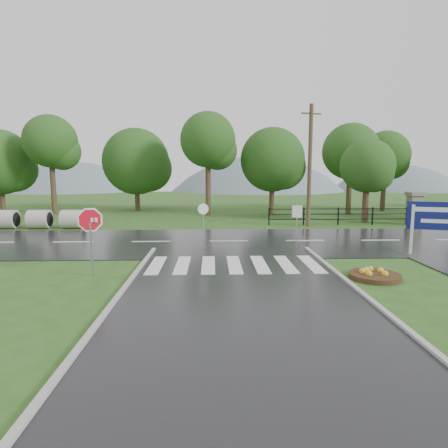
{
  "coord_description": "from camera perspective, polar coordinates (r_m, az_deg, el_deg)",
  "views": [
    {
      "loc": [
        -0.83,
        -9.08,
        3.61
      ],
      "look_at": [
        -0.37,
        6.0,
        1.5
      ],
      "focal_mm": 30.0,
      "sensor_mm": 36.0,
      "label": 1
    }
  ],
  "objects": [
    {
      "name": "estate_billboard",
      "position": [
        18.61,
        30.11,
        0.69
      ],
      "size": [
        2.58,
        0.96,
        2.33
      ],
      "color": "silver",
      "rests_on": "ground"
    },
    {
      "name": "reg_sign_small",
      "position": [
        17.69,
        11.05,
        0.88
      ],
      "size": [
        0.45,
        0.12,
        2.07
      ],
      "color": "#939399",
      "rests_on": "ground"
    },
    {
      "name": "ground",
      "position": [
        9.8,
        3.33,
        -13.66
      ],
      "size": [
        120.0,
        120.0,
        0.0
      ],
      "primitive_type": "plane",
      "color": "#2A531B",
      "rests_on": "ground"
    },
    {
      "name": "pillar_west",
      "position": [
        28.74,
        27.02,
        2.24
      ],
      "size": [
        1.0,
        1.0,
        2.24
      ],
      "color": "gray",
      "rests_on": "ground"
    },
    {
      "name": "hills",
      "position": [
        76.63,
        1.52,
        -6.5
      ],
      "size": [
        102.0,
        48.0,
        48.0
      ],
      "color": "slate",
      "rests_on": "ground"
    },
    {
      "name": "utility_pole_east",
      "position": [
        25.39,
        12.93,
        8.72
      ],
      "size": [
        1.38,
        0.45,
        7.94
      ],
      "color": "#473523",
      "rests_on": "ground"
    },
    {
      "name": "curb_left",
      "position": [
        6.8,
        -27.82,
        -25.12
      ],
      "size": [
        0.15,
        24.0,
        0.12
      ],
      "primitive_type": "cube",
      "color": "#A3A39B",
      "rests_on": "ground"
    },
    {
      "name": "crosswalk",
      "position": [
        14.54,
        1.57,
        -6.17
      ],
      "size": [
        6.5,
        2.8,
        0.02
      ],
      "color": "silver",
      "rests_on": "ground"
    },
    {
      "name": "treeline",
      "position": [
        33.32,
        1.39,
        1.75
      ],
      "size": [
        83.2,
        5.2,
        10.0
      ],
      "color": "#1E4816",
      "rests_on": "ground"
    },
    {
      "name": "main_road",
      "position": [
        19.43,
        0.71,
        -2.74
      ],
      "size": [
        90.0,
        8.0,
        0.04
      ],
      "primitive_type": "cube",
      "color": "black",
      "rests_on": "ground"
    },
    {
      "name": "flower_bed",
      "position": [
        13.85,
        21.99,
        -7.2
      ],
      "size": [
        1.71,
        1.71,
        0.34
      ],
      "color": "#332111",
      "rests_on": "ground"
    },
    {
      "name": "reg_sign_round",
      "position": [
        17.35,
        -3.19,
        0.55
      ],
      "size": [
        0.49,
        0.13,
        2.16
      ],
      "color": "#939399",
      "rests_on": "ground"
    },
    {
      "name": "fence_west",
      "position": [
        26.66,
        17.02,
        1.4
      ],
      "size": [
        9.58,
        0.08,
        1.2
      ],
      "color": "black",
      "rests_on": "ground"
    },
    {
      "name": "entrance_tree_left",
      "position": [
        28.78,
        21.0,
        8.22
      ],
      "size": [
        3.8,
        3.8,
        5.93
      ],
      "color": "#3D2B1C",
      "rests_on": "ground"
    },
    {
      "name": "stop_sign",
      "position": [
        13.6,
        -19.7,
        -0.23
      ],
      "size": [
        1.07,
        0.4,
        2.55
      ],
      "color": "#939399",
      "rests_on": "ground"
    },
    {
      "name": "culvert_pipes",
      "position": [
        27.13,
        -28.32,
        0.64
      ],
      "size": [
        7.6,
        1.2,
        1.2
      ],
      "color": "#9E9B93",
      "rests_on": "ground"
    }
  ]
}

